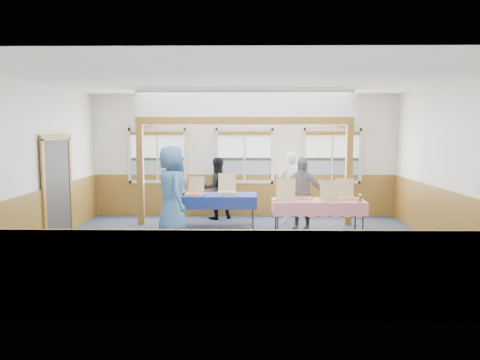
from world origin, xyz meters
The scene contains 31 objects.
floor centered at (0.00, 0.00, 0.00)m, with size 8.00×8.00×0.00m, color #27323F.
ceiling centered at (0.00, 0.00, 3.20)m, with size 8.00×8.00×0.00m, color white.
wall_back centered at (0.00, 3.50, 1.60)m, with size 8.00×8.00×0.00m, color silver.
wall_front centered at (0.00, -3.50, 1.60)m, with size 8.00×8.00×0.00m, color silver.
wall_left centered at (-4.00, 0.00, 1.60)m, with size 8.00×8.00×0.00m, color silver.
wall_right centered at (4.00, 0.00, 1.60)m, with size 8.00×8.00×0.00m, color silver.
wainscot_back centered at (0.00, 3.48, 0.55)m, with size 7.98×0.05×1.10m, color brown.
wainscot_front centered at (0.00, -3.48, 0.55)m, with size 7.98×0.05×1.10m, color brown.
wainscot_left centered at (-3.98, 0.00, 0.55)m, with size 0.05×6.98×1.10m, color brown.
wainscot_right centered at (3.98, 0.00, 0.55)m, with size 0.05×6.98×1.10m, color brown.
cased_opening centered at (-3.96, 0.90, 1.05)m, with size 0.06×1.30×2.10m, color #2D2D2D.
window_left centered at (-2.30, 3.46, 1.68)m, with size 1.56×0.10×1.46m.
window_mid centered at (0.00, 3.46, 1.68)m, with size 1.56×0.10×1.46m.
window_right centered at (2.30, 3.46, 1.68)m, with size 1.56×0.10×1.46m.
post_left centered at (-2.50, 2.30, 1.20)m, with size 0.15×0.15×2.40m, color #5C3614.
post_right centered at (2.50, 2.30, 1.20)m, with size 0.15×0.15×2.40m, color #5C3614.
cross_beam centered at (0.00, 2.30, 2.49)m, with size 5.15×0.18×0.18m, color #5C3614.
table_left centered at (-0.77, 2.09, 0.71)m, with size 2.26×1.38×0.76m.
table_right centered at (1.61, 1.24, 0.70)m, with size 2.01×0.95×0.76m.
pizza_box_a centered at (-1.16, 1.98, 0.82)m, with size 0.43×0.50×0.41m.
pizza_box_b centered at (-0.42, 2.26, 0.83)m, with size 0.43×0.53×0.47m.
pizza_box_c centered at (0.87, 1.14, 0.83)m, with size 0.52×0.59×0.46m.
pizza_box_d centered at (1.26, 1.43, 0.83)m, with size 0.49×0.57×0.46m.
pizza_box_e centered at (1.86, 1.16, 0.82)m, with size 0.40×0.48×0.40m.
pizza_box_f centered at (2.26, 1.38, 0.82)m, with size 0.41×0.50×0.43m.
veggie_tray centered at (-1.52, 2.09, 0.79)m, with size 0.38×0.38×0.09m.
drink_glass centered at (2.46, 0.99, 0.83)m, with size 0.07×0.07×0.15m, color brown.
woman_white centered at (1.13, 2.58, 0.87)m, with size 0.64×0.42×1.75m, color white.
woman_black centered at (-0.71, 3.00, 0.79)m, with size 0.77×0.60×1.58m, color black.
man_blue centered at (-1.52, 0.92, 0.98)m, with size 0.95×0.62×1.95m, color #3A6492.
person_grey centered at (1.29, 1.59, 0.84)m, with size 0.98×0.41×1.67m, color gray.
Camera 1 is at (0.06, -8.85, 2.25)m, focal length 35.00 mm.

